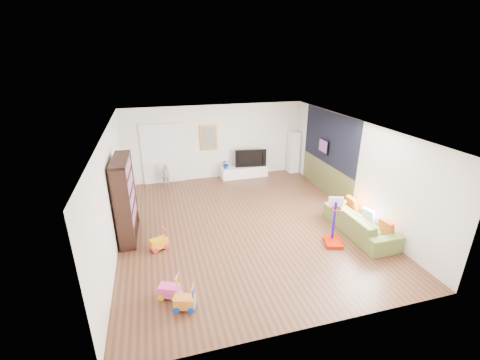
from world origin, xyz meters
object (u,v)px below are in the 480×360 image
object	(u,v)px
sofa	(360,222)
basketball_hoop	(336,223)
media_console	(244,172)
bookshelf	(125,199)

from	to	relation	value
sofa	basketball_hoop	size ratio (longest dim) A/B	1.82
media_console	basketball_hoop	world-z (taller)	basketball_hoop
sofa	basketball_hoop	xyz separation A→B (m)	(-0.91, -0.27, 0.28)
media_console	bookshelf	world-z (taller)	bookshelf
media_console	basketball_hoop	xyz separation A→B (m)	(0.82, -5.01, 0.40)
media_console	bookshelf	xyz separation A→B (m)	(-4.00, -3.28, 0.84)
media_console	basketball_hoop	distance (m)	5.09
basketball_hoop	media_console	bearing A→B (deg)	116.93
media_console	sofa	distance (m)	5.04
sofa	bookshelf	bearing A→B (deg)	74.92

